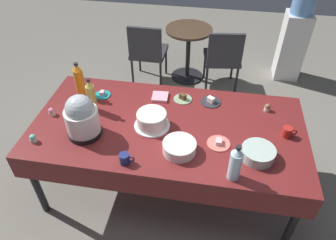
% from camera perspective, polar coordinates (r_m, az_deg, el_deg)
% --- Properties ---
extents(ground, '(9.00, 9.00, 0.00)m').
position_cam_1_polar(ground, '(3.08, 0.00, -11.34)').
color(ground, slate).
extents(potluck_table, '(2.20, 1.10, 0.75)m').
position_cam_1_polar(potluck_table, '(2.58, 0.00, -1.89)').
color(potluck_table, maroon).
rests_on(potluck_table, ground).
extents(frosted_layer_cake, '(0.29, 0.29, 0.13)m').
position_cam_1_polar(frosted_layer_cake, '(2.48, -2.96, 0.01)').
color(frosted_layer_cake, silver).
rests_on(frosted_layer_cake, potluck_table).
extents(slow_cooker, '(0.26, 0.26, 0.36)m').
position_cam_1_polar(slow_cooker, '(2.43, -15.43, 0.48)').
color(slow_cooker, black).
rests_on(slow_cooker, potluck_table).
extents(glass_salad_bowl, '(0.24, 0.24, 0.08)m').
position_cam_1_polar(glass_salad_bowl, '(2.34, 16.06, -5.83)').
color(glass_salad_bowl, '#B2C6BC').
rests_on(glass_salad_bowl, potluck_table).
extents(ceramic_snack_bowl, '(0.25, 0.25, 0.08)m').
position_cam_1_polar(ceramic_snack_bowl, '(2.29, 2.08, -4.97)').
color(ceramic_snack_bowl, silver).
rests_on(ceramic_snack_bowl, potluck_table).
extents(dessert_plate_charcoal, '(0.18, 0.18, 0.05)m').
position_cam_1_polar(dessert_plate_charcoal, '(2.78, 7.77, 3.41)').
color(dessert_plate_charcoal, '#2D2D33').
rests_on(dessert_plate_charcoal, potluck_table).
extents(dessert_plate_teal, '(0.14, 0.14, 0.04)m').
position_cam_1_polar(dessert_plate_teal, '(2.90, -11.83, 4.58)').
color(dessert_plate_teal, teal).
rests_on(dessert_plate_teal, potluck_table).
extents(dessert_plate_sage, '(0.16, 0.16, 0.06)m').
position_cam_1_polar(dessert_plate_sage, '(2.79, 2.69, 3.99)').
color(dessert_plate_sage, '#8CA87F').
rests_on(dessert_plate_sage, potluck_table).
extents(dessert_plate_coral, '(0.18, 0.18, 0.04)m').
position_cam_1_polar(dessert_plate_coral, '(2.40, 9.20, -4.13)').
color(dessert_plate_coral, '#E07266').
rests_on(dessert_plate_coral, potluck_table).
extents(cupcake_mint, '(0.05, 0.05, 0.07)m').
position_cam_1_polar(cupcake_mint, '(2.78, -20.41, 1.42)').
color(cupcake_mint, beige).
rests_on(cupcake_mint, potluck_table).
extents(cupcake_cocoa, '(0.05, 0.05, 0.07)m').
position_cam_1_polar(cupcake_cocoa, '(2.78, 17.62, 2.18)').
color(cupcake_cocoa, beige).
rests_on(cupcake_cocoa, potluck_table).
extents(cupcake_vanilla, '(0.05, 0.05, 0.07)m').
position_cam_1_polar(cupcake_vanilla, '(2.58, -23.35, -3.12)').
color(cupcake_vanilla, beige).
rests_on(cupcake_vanilla, potluck_table).
extents(soda_bottle_ginger_ale, '(0.07, 0.07, 0.31)m').
position_cam_1_polar(soda_bottle_ginger_ale, '(2.67, -13.77, 4.21)').
color(soda_bottle_ginger_ale, gold).
rests_on(soda_bottle_ginger_ale, potluck_table).
extents(soda_bottle_orange_juice, '(0.08, 0.08, 0.32)m').
position_cam_1_polar(soda_bottle_orange_juice, '(2.88, -15.83, 6.94)').
color(soda_bottle_orange_juice, orange).
rests_on(soda_bottle_orange_juice, potluck_table).
extents(soda_bottle_water, '(0.08, 0.08, 0.30)m').
position_cam_1_polar(soda_bottle_water, '(2.10, 12.16, -7.75)').
color(soda_bottle_water, silver).
rests_on(soda_bottle_water, potluck_table).
extents(coffee_mug_navy, '(0.11, 0.07, 0.08)m').
position_cam_1_polar(coffee_mug_navy, '(2.24, -7.86, -6.98)').
color(coffee_mug_navy, navy).
rests_on(coffee_mug_navy, potluck_table).
extents(coffee_mug_red, '(0.11, 0.08, 0.08)m').
position_cam_1_polar(coffee_mug_red, '(2.58, 20.89, -2.03)').
color(coffee_mug_red, '#B2231E').
rests_on(coffee_mug_red, potluck_table).
extents(paper_napkin_stack, '(0.15, 0.15, 0.02)m').
position_cam_1_polar(paper_napkin_stack, '(2.81, -1.46, 4.26)').
color(paper_napkin_stack, pink).
rests_on(paper_napkin_stack, potluck_table).
extents(maroon_chair_left, '(0.45, 0.45, 0.85)m').
position_cam_1_polar(maroon_chair_left, '(4.13, -3.74, 12.59)').
color(maroon_chair_left, '#333338').
rests_on(maroon_chair_left, ground).
extents(maroon_chair_right, '(0.50, 0.50, 0.85)m').
position_cam_1_polar(maroon_chair_right, '(4.04, 9.96, 11.35)').
color(maroon_chair_right, '#333338').
rests_on(maroon_chair_right, ground).
extents(round_cafe_table, '(0.60, 0.60, 0.72)m').
position_cam_1_polar(round_cafe_table, '(4.25, 3.73, 13.54)').
color(round_cafe_table, '#473323').
rests_on(round_cafe_table, ground).
extents(water_cooler, '(0.32, 0.32, 1.24)m').
position_cam_1_polar(water_cooler, '(4.54, 22.01, 13.87)').
color(water_cooler, silver).
rests_on(water_cooler, ground).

